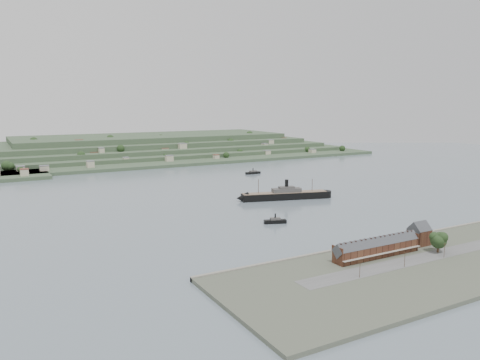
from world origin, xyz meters
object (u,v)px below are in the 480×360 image
steamship (282,195)px  tugboat (275,221)px  terrace_row (377,248)px  fig_tree (439,240)px  gabled_building (419,234)px

steamship → tugboat: 83.55m
terrace_row → fig_tree: fig_tree is taller
gabled_building → fig_tree: bearing=-99.8°
terrace_row → tugboat: terrace_row is taller
gabled_building → tugboat: bearing=115.9°
steamship → terrace_row: bearing=-106.3°
terrace_row → steamship: 164.29m
gabled_building → terrace_row: bearing=-173.9°
steamship → tugboat: size_ratio=5.27×
terrace_row → fig_tree: bearing=-18.9°
tugboat → fig_tree: fig_tree is taller
tugboat → fig_tree: bearing=-69.0°
gabled_building → fig_tree: size_ratio=1.17×
terrace_row → steamship: steamship is taller
terrace_row → gabled_building: gabled_building is taller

